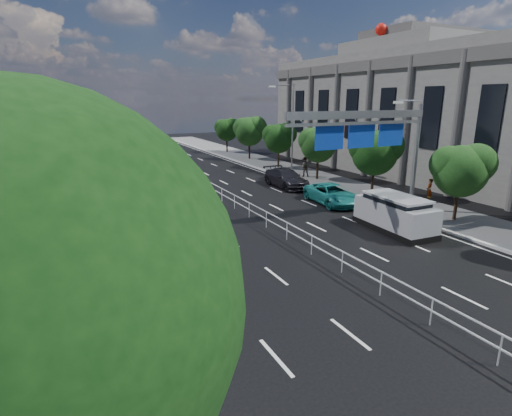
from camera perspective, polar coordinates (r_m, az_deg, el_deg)
ground at (r=15.90m, az=21.31°, el=-13.96°), size 160.00×160.00×0.00m
kerb_near at (r=11.80m, az=-13.14°, el=-24.13°), size 0.25×140.00×0.15m
median_fence at (r=34.01m, az=-7.47°, el=3.35°), size 0.05×85.00×1.02m
toilet_sign at (r=10.09m, az=-25.27°, el=-13.07°), size 1.62×0.18×4.34m
overhead_gantry at (r=25.94m, az=16.32°, el=10.53°), size 10.24×0.38×7.45m
streetlight_far at (r=41.02m, az=4.90°, el=12.05°), size 2.78×2.40×9.00m
civic_hall at (r=46.38m, az=22.13°, el=12.70°), size 14.40×36.00×14.35m
near_tree_back at (r=27.16m, az=-29.06°, el=7.31°), size 4.84×4.51×6.69m
far_tree_c at (r=27.49m, az=27.32°, el=5.09°), size 3.52×3.28×4.94m
far_tree_d at (r=32.40m, az=16.72°, el=7.92°), size 3.85×3.59×5.34m
far_tree_e at (r=38.20m, az=8.98°, el=9.20°), size 3.63×3.38×5.13m
far_tree_f at (r=44.51m, az=3.33°, el=10.11°), size 3.52×3.28×5.02m
far_tree_g at (r=51.11m, az=-0.90°, el=11.10°), size 3.96×3.69×5.45m
far_tree_h at (r=57.98m, az=-4.17°, el=11.24°), size 3.41×3.18×4.91m
white_minivan at (r=40.11m, az=-15.87°, el=5.43°), size 2.52×4.97×2.08m
red_bus at (r=56.49m, az=-19.99°, el=8.47°), size 3.10×10.82×3.20m
near_car_silver at (r=44.74m, az=-16.40°, el=6.15°), size 2.22×5.12×1.72m
near_car_dark at (r=67.13m, az=-19.71°, el=8.60°), size 1.60×4.23×1.38m
silver_minivan at (r=24.68m, az=19.23°, el=-0.76°), size 2.40×5.15×2.10m
parked_car_teal at (r=29.94m, az=10.82°, el=1.95°), size 2.88×5.41×1.45m
parked_car_dark at (r=35.24m, az=4.33°, el=4.28°), size 2.27×5.44×1.57m
pedestrian_a at (r=31.98m, az=23.50°, el=2.32°), size 0.76×0.69×1.74m
pedestrian_b at (r=39.56m, az=6.93°, el=5.87°), size 1.10×0.98×1.90m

